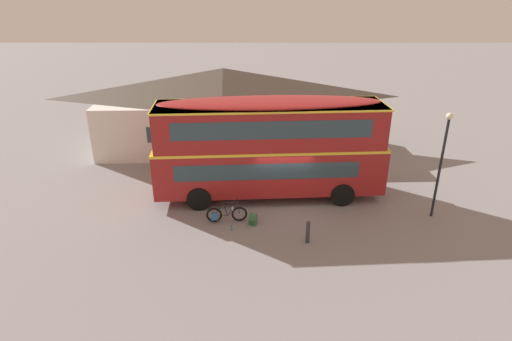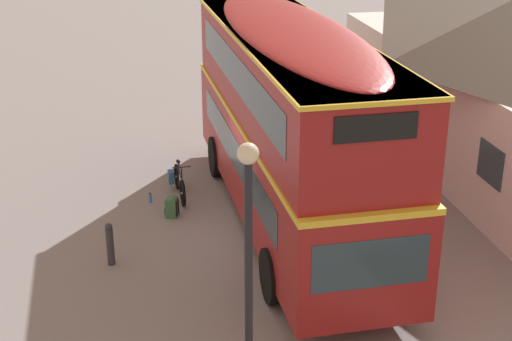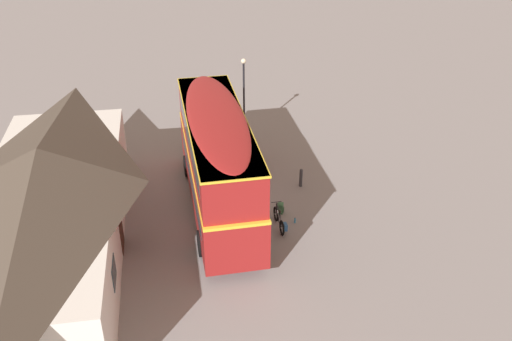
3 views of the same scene
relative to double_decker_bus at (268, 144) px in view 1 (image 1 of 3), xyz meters
The scene contains 8 objects.
ground_plane 2.81m from the double_decker_bus, 48.74° to the right, with size 120.00×120.00×0.00m, color gray.
double_decker_bus is the anchor object (origin of this frame).
touring_bicycle 3.89m from the double_decker_bus, 127.94° to the right, with size 1.76×0.55×1.03m.
backpack_on_ground 3.69m from the double_decker_bus, 105.58° to the right, with size 0.38×0.37×0.52m.
water_bottle_blue_sports 4.42m from the double_decker_bus, 117.00° to the right, with size 0.08×0.08×0.26m.
pub_building 7.28m from the double_decker_bus, 110.62° to the left, with size 15.36×6.08×4.91m.
street_lamp 7.42m from the double_decker_bus, 15.43° to the right, with size 0.28×0.28×4.71m.
kerb_bollard 4.85m from the double_decker_bus, 71.06° to the right, with size 0.16×0.16×0.97m.
Camera 1 is at (-1.26, -17.85, 9.42)m, focal length 30.05 mm.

